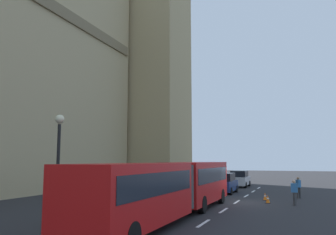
{
  "coord_description": "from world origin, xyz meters",
  "views": [
    {
      "loc": [
        -25.44,
        -4.57,
        3.03
      ],
      "look_at": [
        0.29,
        5.4,
        6.47
      ],
      "focal_mm": 36.72,
      "sensor_mm": 36.0,
      "label": 1
    }
  ],
  "objects_px": {
    "pedestrian_by_kerb": "(298,187)",
    "traffic_cone_middle": "(265,196)",
    "traffic_cone_west": "(268,199)",
    "street_lamp": "(58,160)",
    "pedestrian_near_cones": "(294,192)",
    "articulated_bus": "(172,184)",
    "sedan_lead": "(224,183)",
    "sedan_trailing": "(240,179)"
  },
  "relations": [
    {
      "from": "pedestrian_by_kerb",
      "to": "street_lamp",
      "type": "bearing_deg",
      "value": 146.6
    },
    {
      "from": "articulated_bus",
      "to": "street_lamp",
      "type": "distance_m",
      "value": 6.01
    },
    {
      "from": "sedan_trailing",
      "to": "street_lamp",
      "type": "distance_m",
      "value": 26.82
    },
    {
      "from": "sedan_lead",
      "to": "pedestrian_near_cones",
      "type": "xyz_separation_m",
      "value": [
        -6.77,
        -6.22,
        -0.0
      ]
    },
    {
      "from": "traffic_cone_middle",
      "to": "sedan_trailing",
      "type": "bearing_deg",
      "value": 17.62
    },
    {
      "from": "street_lamp",
      "to": "pedestrian_near_cones",
      "type": "relative_size",
      "value": 3.12
    },
    {
      "from": "traffic_cone_west",
      "to": "pedestrian_by_kerb",
      "type": "bearing_deg",
      "value": -25.96
    },
    {
      "from": "traffic_cone_middle",
      "to": "articulated_bus",
      "type": "bearing_deg",
      "value": 159.31
    },
    {
      "from": "street_lamp",
      "to": "pedestrian_by_kerb",
      "type": "bearing_deg",
      "value": -33.4
    },
    {
      "from": "traffic_cone_west",
      "to": "traffic_cone_middle",
      "type": "bearing_deg",
      "value": 11.25
    },
    {
      "from": "street_lamp",
      "to": "pedestrian_by_kerb",
      "type": "distance_m",
      "value": 19.59
    },
    {
      "from": "pedestrian_by_kerb",
      "to": "sedan_trailing",
      "type": "bearing_deg",
      "value": 32.14
    },
    {
      "from": "articulated_bus",
      "to": "traffic_cone_middle",
      "type": "xyz_separation_m",
      "value": [
        10.12,
        -3.82,
        -1.46
      ]
    },
    {
      "from": "traffic_cone_middle",
      "to": "pedestrian_by_kerb",
      "type": "bearing_deg",
      "value": -45.02
    },
    {
      "from": "articulated_bus",
      "to": "traffic_cone_west",
      "type": "height_order",
      "value": "articulated_bus"
    },
    {
      "from": "articulated_bus",
      "to": "pedestrian_near_cones",
      "type": "distance_m",
      "value": 9.86
    },
    {
      "from": "traffic_cone_west",
      "to": "pedestrian_near_cones",
      "type": "height_order",
      "value": "pedestrian_near_cones"
    },
    {
      "from": "sedan_trailing",
      "to": "pedestrian_near_cones",
      "type": "bearing_deg",
      "value": -157.52
    },
    {
      "from": "sedan_trailing",
      "to": "traffic_cone_west",
      "type": "height_order",
      "value": "sedan_trailing"
    },
    {
      "from": "sedan_lead",
      "to": "street_lamp",
      "type": "xyz_separation_m",
      "value": [
        -18.29,
        4.28,
        2.14
      ]
    },
    {
      "from": "pedestrian_near_cones",
      "to": "pedestrian_by_kerb",
      "type": "bearing_deg",
      "value": -2.6
    },
    {
      "from": "sedan_trailing",
      "to": "traffic_cone_middle",
      "type": "bearing_deg",
      "value": -162.38
    },
    {
      "from": "sedan_lead",
      "to": "sedan_trailing",
      "type": "height_order",
      "value": "same"
    },
    {
      "from": "sedan_lead",
      "to": "pedestrian_near_cones",
      "type": "relative_size",
      "value": 2.6
    },
    {
      "from": "traffic_cone_middle",
      "to": "pedestrian_near_cones",
      "type": "xyz_separation_m",
      "value": [
        -2.35,
        -2.17,
        0.63
      ]
    },
    {
      "from": "sedan_lead",
      "to": "traffic_cone_west",
      "type": "bearing_deg",
      "value": -144.65
    },
    {
      "from": "pedestrian_near_cones",
      "to": "pedestrian_by_kerb",
      "type": "distance_m",
      "value": 4.74
    },
    {
      "from": "sedan_lead",
      "to": "traffic_cone_west",
      "type": "relative_size",
      "value": 7.59
    },
    {
      "from": "articulated_bus",
      "to": "traffic_cone_middle",
      "type": "distance_m",
      "value": 10.92
    },
    {
      "from": "articulated_bus",
      "to": "sedan_trailing",
      "type": "height_order",
      "value": "articulated_bus"
    },
    {
      "from": "sedan_lead",
      "to": "traffic_cone_middle",
      "type": "height_order",
      "value": "sedan_lead"
    },
    {
      "from": "traffic_cone_west",
      "to": "traffic_cone_middle",
      "type": "xyz_separation_m",
      "value": [
        1.79,
        0.36,
        0.0
      ]
    },
    {
      "from": "sedan_lead",
      "to": "street_lamp",
      "type": "relative_size",
      "value": 0.83
    },
    {
      "from": "traffic_cone_middle",
      "to": "street_lamp",
      "type": "relative_size",
      "value": 0.11
    },
    {
      "from": "street_lamp",
      "to": "articulated_bus",
      "type": "bearing_deg",
      "value": -50.26
    },
    {
      "from": "street_lamp",
      "to": "pedestrian_near_cones",
      "type": "xyz_separation_m",
      "value": [
        11.52,
        -10.5,
        -2.14
      ]
    },
    {
      "from": "pedestrian_by_kerb",
      "to": "traffic_cone_middle",
      "type": "bearing_deg",
      "value": 134.98
    },
    {
      "from": "sedan_lead",
      "to": "sedan_trailing",
      "type": "bearing_deg",
      "value": -0.55
    },
    {
      "from": "articulated_bus",
      "to": "sedan_lead",
      "type": "bearing_deg",
      "value": 0.9
    },
    {
      "from": "traffic_cone_west",
      "to": "traffic_cone_middle",
      "type": "height_order",
      "value": "same"
    },
    {
      "from": "traffic_cone_west",
      "to": "pedestrian_by_kerb",
      "type": "height_order",
      "value": "pedestrian_by_kerb"
    },
    {
      "from": "articulated_bus",
      "to": "pedestrian_near_cones",
      "type": "bearing_deg",
      "value": -37.63
    }
  ]
}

